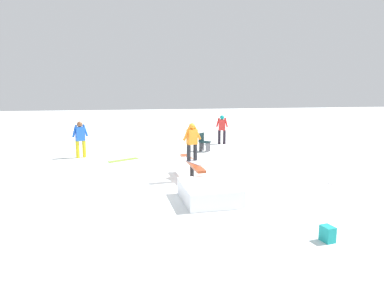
{
  "coord_description": "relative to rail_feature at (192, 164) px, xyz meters",
  "views": [
    {
      "loc": [
        -12.18,
        1.75,
        3.42
      ],
      "look_at": [
        0.0,
        0.0,
        1.27
      ],
      "focal_mm": 35.0,
      "sensor_mm": 36.0,
      "label": 1
    }
  ],
  "objects": [
    {
      "name": "ground_plane",
      "position": [
        0.0,
        0.0,
        -0.57
      ],
      "size": [
        60.0,
        60.0,
        0.0
      ],
      "primitive_type": "plane",
      "color": "white"
    },
    {
      "name": "rail_feature",
      "position": [
        0.0,
        0.0,
        0.0
      ],
      "size": [
        2.72,
        0.51,
        0.67
      ],
      "rotation": [
        0.0,
        0.0,
        0.08
      ],
      "color": "black",
      "rests_on": "ground"
    },
    {
      "name": "snow_kicker_ramp",
      "position": [
        -2.16,
        -0.18,
        -0.33
      ],
      "size": [
        1.92,
        1.65,
        0.5
      ],
      "primitive_type": "cube",
      "rotation": [
        0.0,
        0.0,
        0.08
      ],
      "color": "white",
      "rests_on": "ground"
    },
    {
      "name": "main_rider_on_rail",
      "position": [
        0.0,
        0.0,
        0.73
      ],
      "size": [
        1.37,
        0.78,
        1.31
      ],
      "rotation": [
        0.0,
        0.0,
        0.39
      ],
      "color": "white",
      "rests_on": "rail_feature"
    },
    {
      "name": "bystander_blue",
      "position": [
        4.43,
        4.29,
        0.32
      ],
      "size": [
        0.38,
        0.68,
        1.6
      ],
      "rotation": [
        0.0,
        0.0,
        2.0
      ],
      "color": "gold",
      "rests_on": "ground"
    },
    {
      "name": "bystander_red",
      "position": [
        6.97,
        -2.6,
        0.29
      ],
      "size": [
        0.3,
        0.64,
        1.53
      ],
      "rotation": [
        0.0,
        0.0,
        1.29
      ],
      "color": "black",
      "rests_on": "ground"
    },
    {
      "name": "loose_snowboard_white",
      "position": [
        -0.76,
        -5.1,
        -0.56
      ],
      "size": [
        0.81,
        1.48,
        0.02
      ],
      "primitive_type": "cube",
      "rotation": [
        0.0,
        0.0,
        5.09
      ],
      "color": "silver",
      "rests_on": "ground"
    },
    {
      "name": "loose_snowboard_lime",
      "position": [
        3.6,
        2.43,
        -0.56
      ],
      "size": [
        0.92,
        1.31,
        0.02
      ],
      "primitive_type": "cube",
      "rotation": [
        0.0,
        0.0,
        5.24
      ],
      "color": "#87CC36",
      "rests_on": "ground"
    },
    {
      "name": "folding_chair",
      "position": [
        5.08,
        -1.3,
        -0.16
      ],
      "size": [
        0.62,
        0.62,
        0.88
      ],
      "rotation": [
        0.0,
        0.0,
        5.55
      ],
      "color": "#3F3F44",
      "rests_on": "ground"
    },
    {
      "name": "backpack_on_snow",
      "position": [
        -5.17,
        -2.17,
        -0.4
      ],
      "size": [
        0.34,
        0.28,
        0.34
      ],
      "primitive_type": "cube",
      "rotation": [
        0.0,
        0.0,
        0.23
      ],
      "color": "teal",
      "rests_on": "ground"
    }
  ]
}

